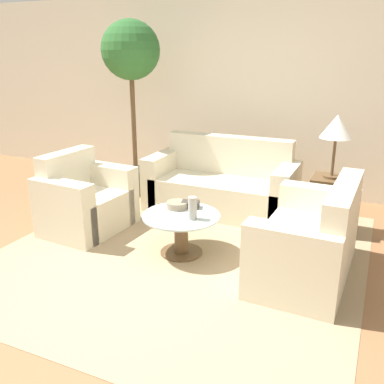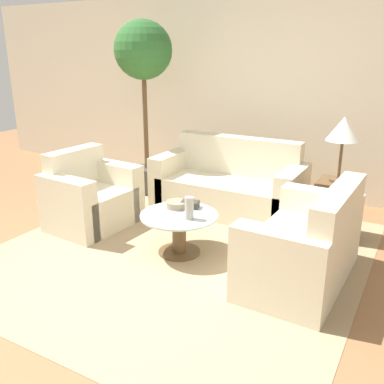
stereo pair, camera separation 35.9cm
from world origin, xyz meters
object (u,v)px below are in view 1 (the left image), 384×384
armchair (84,203)px  coffee_table (181,228)px  bowl (177,205)px  table_lamp (337,128)px  book_stack (190,204)px  loveseat (313,245)px  sofa_main (223,187)px  potted_plant (131,69)px  vase (193,208)px

armchair → coffee_table: (1.23, -0.12, -0.04)m
coffee_table → bowl: (-0.11, 0.14, 0.17)m
table_lamp → book_stack: 1.68m
loveseat → coffee_table: 1.22m
sofa_main → loveseat: sofa_main is taller
coffee_table → table_lamp: size_ratio=1.12×
armchair → table_lamp: table_lamp is taller
potted_plant → bowl: 2.15m
table_lamp → armchair: bearing=-156.8°
vase → bowl: 0.33m
vase → coffee_table: bearing=159.7°
book_stack → coffee_table: bearing=-106.1°
sofa_main → potted_plant: (-1.30, 0.12, 1.35)m
armchair → vase: bearing=-93.0°
armchair → potted_plant: size_ratio=0.43×
vase → loveseat: bearing=6.7°
sofa_main → armchair: (-1.17, -1.16, 0.00)m
armchair → vase: 1.40m
armchair → loveseat: loveseat is taller
vase → armchair: bearing=172.8°
potted_plant → vase: size_ratio=10.55×
loveseat → sofa_main: bearing=-131.8°
coffee_table → sofa_main: bearing=92.6°
sofa_main → book_stack: 1.09m
sofa_main → potted_plant: size_ratio=0.79×
sofa_main → armchair: bearing=-135.2°
coffee_table → book_stack: (0.00, 0.21, 0.17)m
sofa_main → table_lamp: table_lamp is taller
potted_plant → book_stack: bearing=-41.4°
loveseat → table_lamp: bearing=-177.5°
armchair → loveseat: 2.45m
sofa_main → potted_plant: bearing=174.5°
table_lamp → bowl: bearing=-142.2°
armchair → book_stack: bearing=-81.7°
vase → bowl: size_ratio=1.01×
loveseat → table_lamp: 1.37m
table_lamp → potted_plant: potted_plant is taller
armchair → coffee_table: armchair is taller
coffee_table → bowl: bearing=127.5°
vase → sofa_main: bearing=98.5°
potted_plant → table_lamp: bearing=-5.5°
armchair → potted_plant: potted_plant is taller
potted_plant → book_stack: potted_plant is taller
table_lamp → book_stack: bearing=-141.5°
armchair → table_lamp: size_ratio=1.47×
potted_plant → book_stack: (1.36, -1.20, -1.21)m
table_lamp → loveseat: bearing=-89.3°
armchair → vase: size_ratio=4.57×
loveseat → potted_plant: bearing=-115.6°
loveseat → coffee_table: (-1.21, -0.07, -0.03)m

